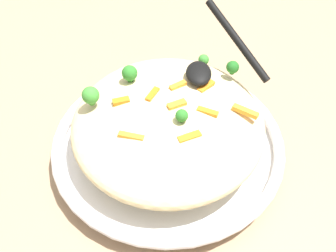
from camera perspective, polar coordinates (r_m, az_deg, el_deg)
ground_plane at (r=0.68m, az=-0.00°, el=-3.82°), size 2.40×2.40×0.00m
serving_bowl at (r=0.66m, az=-0.00°, el=-2.66°), size 0.37×0.37×0.04m
pasta_mound at (r=0.62m, az=-0.00°, el=0.37°), size 0.30×0.30×0.08m
carrot_piece_0 at (r=0.61m, az=-6.56°, el=3.44°), size 0.02×0.03×0.01m
carrot_piece_1 at (r=0.63m, az=1.39°, el=5.67°), size 0.02×0.03×0.01m
carrot_piece_2 at (r=0.61m, az=-2.19°, el=4.45°), size 0.03×0.02×0.01m
carrot_piece_3 at (r=0.56m, az=3.02°, el=-1.52°), size 0.02×0.03×0.01m
carrot_piece_4 at (r=0.63m, az=5.35°, el=5.53°), size 0.03×0.03×0.01m
carrot_piece_5 at (r=0.60m, az=10.74°, el=2.03°), size 0.03×0.04×0.01m
carrot_piece_6 at (r=0.59m, az=1.23°, el=2.93°), size 0.02×0.03×0.01m
carrot_piece_7 at (r=0.59m, az=5.54°, el=2.00°), size 0.02×0.03×0.01m
carrot_piece_8 at (r=0.56m, az=-5.17°, el=-1.42°), size 0.02×0.04×0.01m
broccoli_floret_0 at (r=0.67m, az=5.00°, el=9.19°), size 0.02×0.02×0.02m
broccoli_floret_1 at (r=0.66m, az=9.01°, el=8.10°), size 0.02×0.02×0.02m
broccoli_floret_2 at (r=0.61m, az=-10.75°, el=4.21°), size 0.03×0.03×0.03m
broccoli_floret_3 at (r=0.57m, az=1.93°, el=1.44°), size 0.02×0.02×0.02m
broccoli_floret_4 at (r=0.64m, az=-5.37°, el=7.33°), size 0.02×0.02×0.03m
serving_spoon at (r=0.65m, az=6.26°, el=9.01°), size 0.14×0.13×0.08m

